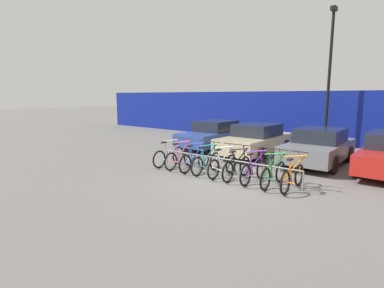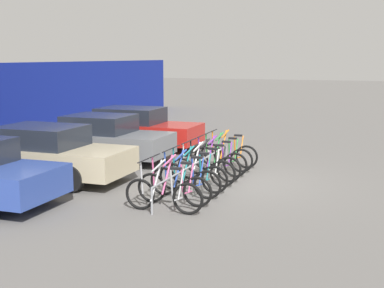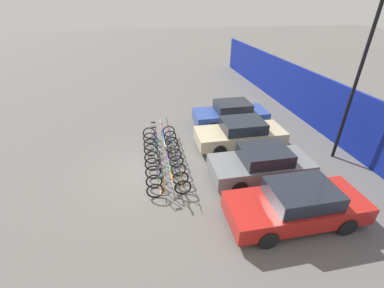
% 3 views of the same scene
% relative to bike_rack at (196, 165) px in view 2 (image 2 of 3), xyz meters
% --- Properties ---
extents(ground_plane, '(120.00, 120.00, 0.00)m').
position_rel_bike_rack_xyz_m(ground_plane, '(0.67, -0.68, -0.50)').
color(ground_plane, '#605E5B').
extents(bike_rack, '(5.33, 0.04, 0.57)m').
position_rel_bike_rack_xyz_m(bike_rack, '(0.00, 0.00, 0.00)').
color(bike_rack, gray).
rests_on(bike_rack, ground).
extents(bicycle_silver, '(0.68, 1.71, 1.05)m').
position_rel_bike_rack_xyz_m(bicycle_silver, '(-2.39, -0.15, -0.12)').
color(bicycle_silver, black).
rests_on(bicycle_silver, ground).
extents(bicycle_pink, '(0.68, 1.71, 1.05)m').
position_rel_bike_rack_xyz_m(bicycle_pink, '(-1.81, -0.15, -0.12)').
color(bicycle_pink, black).
rests_on(bicycle_pink, ground).
extents(bicycle_blue, '(0.68, 1.71, 1.05)m').
position_rel_bike_rack_xyz_m(bicycle_blue, '(-1.14, -0.15, -0.12)').
color(bicycle_blue, black).
rests_on(bicycle_blue, ground).
extents(bicycle_teal, '(0.68, 1.71, 1.05)m').
position_rel_bike_rack_xyz_m(bicycle_teal, '(-0.62, -0.15, -0.12)').
color(bicycle_teal, black).
rests_on(bicycle_teal, ground).
extents(bicycle_white, '(0.68, 1.71, 1.05)m').
position_rel_bike_rack_xyz_m(bicycle_white, '(0.04, -0.15, -0.12)').
color(bicycle_white, black).
rests_on(bicycle_white, ground).
extents(bicycle_black, '(0.68, 1.71, 1.05)m').
position_rel_bike_rack_xyz_m(bicycle_black, '(0.58, -0.15, -0.12)').
color(bicycle_black, black).
rests_on(bicycle_black, ground).
extents(bicycle_purple, '(0.68, 1.71, 1.05)m').
position_rel_bike_rack_xyz_m(bicycle_purple, '(1.19, -0.15, -0.12)').
color(bicycle_purple, black).
rests_on(bicycle_purple, ground).
extents(bicycle_green, '(0.68, 1.71, 1.05)m').
position_rel_bike_rack_xyz_m(bicycle_green, '(1.82, -0.15, -0.12)').
color(bicycle_green, black).
rests_on(bicycle_green, ground).
extents(bicycle_orange, '(0.68, 1.71, 1.05)m').
position_rel_bike_rack_xyz_m(bicycle_orange, '(2.39, -0.15, -0.12)').
color(bicycle_orange, black).
rests_on(bicycle_orange, ground).
extents(car_beige, '(1.91, 4.39, 1.40)m').
position_rel_bike_rack_xyz_m(car_beige, '(-0.77, 3.81, 0.19)').
color(car_beige, '#C1B28E').
rests_on(car_beige, ground).
extents(car_grey, '(1.91, 4.10, 1.40)m').
position_rel_bike_rack_xyz_m(car_grey, '(1.96, 3.70, 0.19)').
color(car_grey, slate).
rests_on(car_grey, ground).
extents(car_red, '(1.91, 4.58, 1.40)m').
position_rel_bike_rack_xyz_m(car_red, '(4.39, 3.85, 0.19)').
color(car_red, red).
rests_on(car_red, ground).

